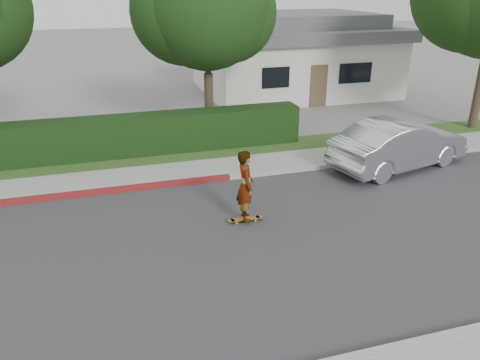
{
  "coord_description": "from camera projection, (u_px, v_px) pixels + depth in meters",
  "views": [
    {
      "loc": [
        -2.6,
        -9.3,
        5.88
      ],
      "look_at": [
        0.65,
        1.69,
        1.0
      ],
      "focal_mm": 35.0,
      "sensor_mm": 36.0,
      "label": 1
    }
  ],
  "objects": [
    {
      "name": "skateboarder",
      "position": [
        246.0,
        186.0,
        12.0
      ],
      "size": [
        0.51,
        0.73,
        1.9
      ],
      "primitive_type": "imported",
      "rotation": [
        0.0,
        0.0,
        1.48
      ],
      "color": "white",
      "rests_on": "skateboard"
    },
    {
      "name": "car_silver",
      "position": [
        399.0,
        144.0,
        15.72
      ],
      "size": [
        5.29,
        2.9,
        1.65
      ],
      "primitive_type": "imported",
      "rotation": [
        0.0,
        0.0,
        1.81
      ],
      "color": "silver",
      "rests_on": "ground"
    },
    {
      "name": "house",
      "position": [
        292.0,
        54.0,
        26.57
      ],
      "size": [
        10.6,
        8.6,
        4.3
      ],
      "color": "beige",
      "rests_on": "ground"
    },
    {
      "name": "tree_center",
      "position": [
        205.0,
        9.0,
        17.76
      ],
      "size": [
        5.66,
        4.84,
        7.44
      ],
      "color": "#33261C",
      "rests_on": "ground"
    },
    {
      "name": "ground",
      "position": [
        234.0,
        248.0,
        11.19
      ],
      "size": [
        120.0,
        120.0,
        0.0
      ],
      "primitive_type": "plane",
      "color": "slate",
      "rests_on": "ground"
    },
    {
      "name": "curb_red_section",
      "position": [
        29.0,
        200.0,
        13.47
      ],
      "size": [
        12.0,
        0.21,
        0.15
      ],
      "primitive_type": "cube",
      "color": "maroon",
      "rests_on": "ground"
    },
    {
      "name": "planting_strip",
      "position": [
        185.0,
        155.0,
        16.99
      ],
      "size": [
        60.0,
        1.6,
        0.1
      ],
      "primitive_type": "cube",
      "color": "#2D4C1E",
      "rests_on": "ground"
    },
    {
      "name": "hedge",
      "position": [
        96.0,
        139.0,
        16.47
      ],
      "size": [
        15.0,
        1.0,
        1.5
      ],
      "primitive_type": "cube",
      "color": "black",
      "rests_on": "ground"
    },
    {
      "name": "skateboard",
      "position": [
        245.0,
        219.0,
        12.38
      ],
      "size": [
        0.97,
        0.21,
        0.09
      ],
      "rotation": [
        0.0,
        0.0,
        -0.02
      ],
      "color": "#E4933E",
      "rests_on": "ground"
    },
    {
      "name": "curb_far",
      "position": [
        199.0,
        181.0,
        14.78
      ],
      "size": [
        60.0,
        0.2,
        0.15
      ],
      "primitive_type": "cube",
      "color": "#9E9E99",
      "rests_on": "ground"
    },
    {
      "name": "sidewalk_far",
      "position": [
        193.0,
        171.0,
        15.58
      ],
      "size": [
        60.0,
        1.6,
        0.12
      ],
      "primitive_type": "cube",
      "color": "gray",
      "rests_on": "ground"
    },
    {
      "name": "road",
      "position": [
        234.0,
        248.0,
        11.19
      ],
      "size": [
        60.0,
        8.0,
        0.01
      ],
      "primitive_type": "cube",
      "color": "#2D2D30",
      "rests_on": "ground"
    }
  ]
}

